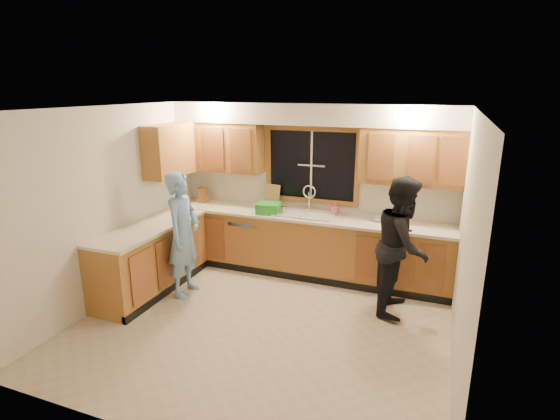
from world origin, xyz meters
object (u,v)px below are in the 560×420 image
at_px(sink, 305,218).
at_px(bowl, 380,219).
at_px(woman, 402,246).
at_px(dishwasher, 252,241).
at_px(dish_crate, 269,208).
at_px(man, 183,235).
at_px(knife_block, 203,195).
at_px(stove, 123,274).
at_px(soap_bottle, 335,208).

bearing_deg(sink, bowl, 4.01).
distance_m(woman, bowl, 0.83).
bearing_deg(dishwasher, dish_crate, -16.69).
bearing_deg(man, dish_crate, -39.57).
distance_m(knife_block, bowl, 2.82).
xyz_separation_m(knife_block, dish_crate, (1.23, -0.20, -0.04)).
bearing_deg(man, knife_block, 14.89).
bearing_deg(sink, stove, -134.61).
xyz_separation_m(sink, dish_crate, (-0.53, -0.11, 0.13)).
distance_m(sink, man, 1.77).
height_order(man, soap_bottle, man).
height_order(woman, knife_block, woman).
bearing_deg(bowl, woman, -61.72).
height_order(sink, dish_crate, sink).
height_order(stove, woman, woman).
height_order(sink, dishwasher, sink).
relative_size(stove, man, 0.54).
relative_size(man, bowl, 7.58).
relative_size(man, knife_block, 6.95).
xyz_separation_m(stove, man, (0.51, 0.62, 0.39)).
bearing_deg(soap_bottle, woman, -36.96).
bearing_deg(bowl, man, -151.45).
height_order(stove, soap_bottle, soap_bottle).
bearing_deg(man, bowl, -66.12).
distance_m(knife_block, dish_crate, 1.24).
distance_m(sink, soap_bottle, 0.46).
distance_m(dish_crate, bowl, 1.61).
height_order(sink, woman, woman).
height_order(dishwasher, soap_bottle, soap_bottle).
distance_m(dishwasher, soap_bottle, 1.41).
bearing_deg(knife_block, bowl, -0.59).
distance_m(dishwasher, dish_crate, 0.68).
distance_m(man, woman, 2.81).
height_order(man, knife_block, man).
distance_m(stove, knife_block, 2.00).
height_order(dishwasher, man, man).
height_order(man, dish_crate, man).
bearing_deg(bowl, sink, -175.99).
distance_m(dishwasher, knife_block, 1.11).
distance_m(man, bowl, 2.69).
distance_m(man, soap_bottle, 2.18).
distance_m(woman, dish_crate, 2.06).
xyz_separation_m(dish_crate, bowl, (1.59, 0.19, -0.05)).
bearing_deg(dishwasher, knife_block, 173.40).
relative_size(stove, woman, 0.53).
bearing_deg(knife_block, dish_crate, -9.61).
bearing_deg(knife_block, woman, -13.22).
height_order(sink, bowl, sink).
xyz_separation_m(sink, bowl, (1.07, 0.07, 0.08)).
distance_m(sink, bowl, 1.07).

